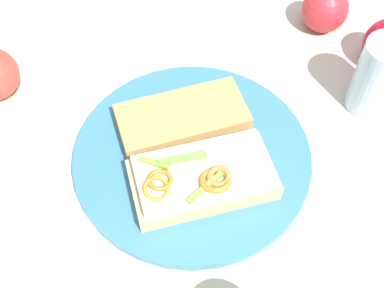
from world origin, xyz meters
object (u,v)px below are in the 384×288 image
at_px(sandwich, 202,177).
at_px(apple_1, 325,9).
at_px(bread_slice_side, 182,118).
at_px(drinking_glass, 380,78).
at_px(plate, 192,156).

bearing_deg(sandwich, apple_1, -137.85).
height_order(sandwich, bread_slice_side, sandwich).
relative_size(sandwich, drinking_glass, 1.64).
relative_size(plate, drinking_glass, 2.77).
height_order(plate, drinking_glass, drinking_glass).
distance_m(sandwich, apple_1, 0.36).
xyz_separation_m(sandwich, apple_1, (-0.21, 0.29, 0.00)).
height_order(plate, bread_slice_side, bread_slice_side).
distance_m(plate, sandwich, 0.06).
bearing_deg(sandwich, drinking_glass, -164.57).
bearing_deg(drinking_glass, sandwich, -81.61).
bearing_deg(apple_1, plate, -61.31).
bearing_deg(drinking_glass, bread_slice_side, -102.70).
height_order(apple_1, drinking_glass, drinking_glass).
relative_size(plate, apple_1, 4.27).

